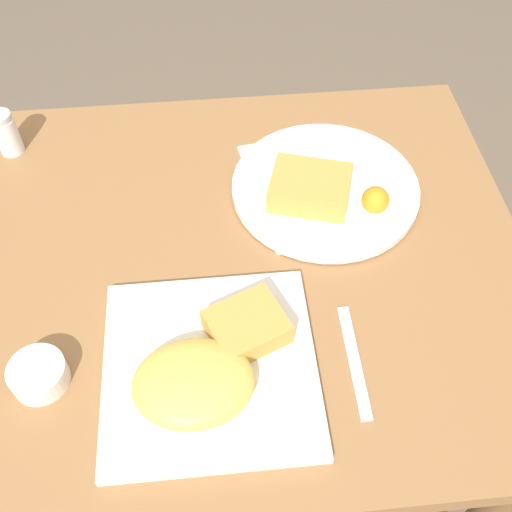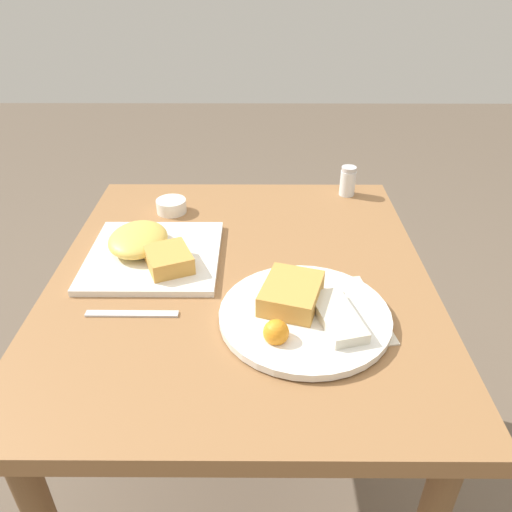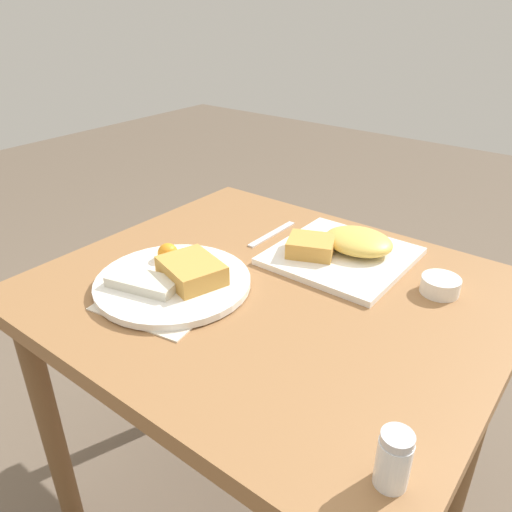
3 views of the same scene
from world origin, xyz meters
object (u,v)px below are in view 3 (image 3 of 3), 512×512
plate_oval_far (175,278)px  butter_knife (272,234)px  plate_square_near (343,249)px  sauce_ramekin (440,285)px  salt_shaker (393,462)px

plate_oval_far → butter_knife: plate_oval_far is taller
plate_square_near → sauce_ramekin: plate_square_near is taller
sauce_ramekin → plate_square_near: bearing=-3.4°
plate_square_near → butter_knife: size_ratio=1.64×
plate_oval_far → butter_knife: size_ratio=1.81×
sauce_ramekin → butter_knife: sauce_ramekin is taller
sauce_ramekin → salt_shaker: salt_shaker is taller
plate_oval_far → butter_knife: 0.31m
plate_square_near → salt_shaker: (-0.33, 0.47, 0.01)m
plate_square_near → sauce_ramekin: bearing=176.6°
plate_oval_far → butter_knife: (-0.01, -0.31, -0.02)m
plate_square_near → plate_oval_far: size_ratio=0.91×
sauce_ramekin → butter_knife: 0.41m
plate_oval_far → salt_shaker: 0.55m
plate_oval_far → sauce_ramekin: size_ratio=4.14×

